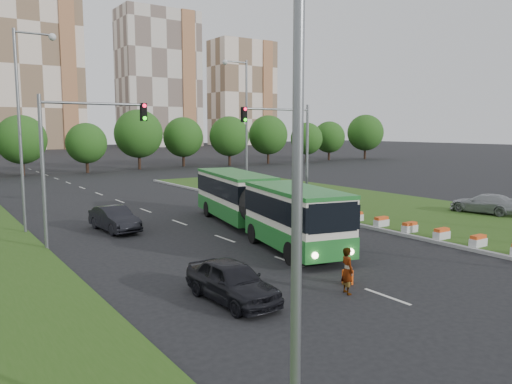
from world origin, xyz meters
TOP-DOWN VIEW (x-y plane):
  - ground at (0.00, 0.00)m, footprint 360.00×360.00m
  - grass_median at (13.00, 8.00)m, footprint 14.00×60.00m
  - median_kerb at (6.05, 8.00)m, footprint 0.30×60.00m
  - lane_markings at (-3.00, 20.00)m, footprint 0.20×100.00m
  - flower_planters at (6.70, 0.80)m, footprint 1.10×18.10m
  - traffic_mast_median at (4.78, 10.00)m, footprint 5.76×0.32m
  - traffic_mast_left at (-10.38, 9.00)m, footprint 5.76×0.32m
  - street_lamps at (-3.00, 10.00)m, footprint 36.00×60.00m
  - tree_line at (10.00, 55.00)m, footprint 120.00×8.00m
  - apartment_tower_ceast at (15.00, 150.00)m, footprint 25.00×15.00m
  - apartment_tower_east at (55.00, 150.00)m, footprint 27.00×15.00m
  - midrise_east at (90.00, 150.00)m, footprint 24.00×14.00m
  - articulated_bus at (-0.70, 6.23)m, footprint 2.74×17.55m
  - car_left_near at (-8.07, -3.15)m, footprint 1.96×4.51m
  - car_left_far at (-7.51, 11.70)m, footprint 1.99×4.72m
  - car_median at (16.75, 2.19)m, footprint 2.79×5.14m
  - pedestrian at (-4.00, -4.90)m, footprint 0.59×0.75m
  - shopping_trolley at (-3.17, -4.09)m, footprint 0.35×0.37m

SIDE VIEW (x-z plane):
  - ground at x=0.00m, z-range 0.00..0.00m
  - lane_markings at x=-3.00m, z-range -0.01..0.01m
  - grass_median at x=13.00m, z-range 0.00..0.15m
  - median_kerb at x=6.05m, z-range 0.00..0.18m
  - shopping_trolley at x=-3.17m, z-range 0.00..0.60m
  - flower_planters at x=6.70m, z-range 0.15..0.75m
  - car_left_near at x=-8.07m, z-range 0.00..1.51m
  - car_left_far at x=-7.51m, z-range 0.00..1.52m
  - car_median at x=16.75m, z-range 0.15..1.57m
  - pedestrian at x=-4.00m, z-range 0.00..1.80m
  - articulated_bus at x=-0.70m, z-range 0.32..3.21m
  - tree_line at x=10.00m, z-range 0.00..9.00m
  - traffic_mast_median at x=4.78m, z-range 1.35..9.35m
  - traffic_mast_left at x=-10.38m, z-range 1.35..9.35m
  - street_lamps at x=-3.00m, z-range 0.00..12.00m
  - midrise_east at x=90.00m, z-range 0.00..40.00m
  - apartment_tower_east at x=55.00m, z-range 0.00..47.00m
  - apartment_tower_ceast at x=15.00m, z-range 0.00..50.00m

